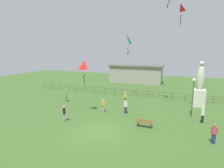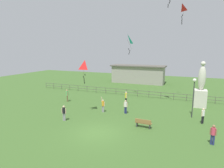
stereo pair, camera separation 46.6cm
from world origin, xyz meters
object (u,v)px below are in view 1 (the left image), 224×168
at_px(person_1, 66,95).
at_px(person_2, 125,97).
at_px(kite_1, 180,9).
at_px(person_4, 103,105).
at_px(statue_monument, 199,91).
at_px(person_6, 64,112).
at_px(person_0, 214,132).
at_px(person_5, 126,106).
at_px(kite_2, 126,40).
at_px(park_bench, 144,123).
at_px(lamppost, 193,89).
at_px(person_3, 203,114).
at_px(kite_0, 85,66).

xyz_separation_m(person_1, person_2, (7.97, 1.95, -0.00)).
bearing_deg(kite_1, person_4, -131.04).
relative_size(person_1, person_2, 1.00).
bearing_deg(statue_monument, person_6, -141.08).
xyz_separation_m(person_1, kite_1, (14.05, 6.33, 11.50)).
relative_size(person_0, person_2, 0.94).
xyz_separation_m(person_5, kite_2, (-2.18, 7.16, 7.63)).
distance_m(park_bench, kite_1, 16.55).
xyz_separation_m(person_6, kite_2, (2.88, 11.66, 7.60)).
height_order(park_bench, person_1, person_1).
bearing_deg(person_1, person_6, -56.87).
relative_size(park_bench, kite_1, 0.57).
height_order(park_bench, kite_2, kite_2).
bearing_deg(person_4, person_6, -122.71).
height_order(lamppost, person_4, lamppost).
bearing_deg(lamppost, kite_2, 147.96).
relative_size(statue_monument, kite_1, 2.16).
bearing_deg(person_5, person_4, -167.15).
relative_size(person_1, person_3, 1.08).
height_order(person_1, person_6, person_1).
distance_m(park_bench, kite_0, 8.61).
bearing_deg(statue_monument, person_5, -142.94).
bearing_deg(lamppost, kite_1, 106.94).
bearing_deg(kite_1, person_3, -69.77).
height_order(statue_monument, person_4, statue_monument).
relative_size(person_0, person_5, 1.03).
distance_m(person_1, person_5, 9.26).
height_order(person_3, kite_2, kite_2).
relative_size(person_3, kite_0, 0.62).
height_order(kite_1, kite_2, kite_1).
height_order(lamppost, person_3, lamppost).
bearing_deg(lamppost, statue_monument, 78.01).
height_order(person_4, kite_2, kite_2).
height_order(statue_monument, person_1, statue_monument).
xyz_separation_m(lamppost, person_5, (-6.95, -1.45, -2.19)).
relative_size(kite_1, kite_2, 0.95).
height_order(person_3, person_6, person_6).
relative_size(lamppost, person_4, 2.38).
xyz_separation_m(lamppost, person_1, (-16.05, 0.25, -2.11)).
bearing_deg(person_0, person_6, -179.05).
bearing_deg(kite_2, lamppost, -32.04).
distance_m(person_0, kite_0, 13.50).
xyz_separation_m(person_2, person_5, (1.13, -3.64, -0.08)).
xyz_separation_m(lamppost, kite_0, (-11.10, -3.12, 2.28)).
distance_m(park_bench, person_2, 7.85).
relative_size(park_bench, person_0, 0.95).
height_order(person_6, kite_2, kite_2).
bearing_deg(kite_0, person_4, 34.15).
relative_size(person_3, person_4, 0.88).
xyz_separation_m(lamppost, person_6, (-12.01, -5.95, -2.16)).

